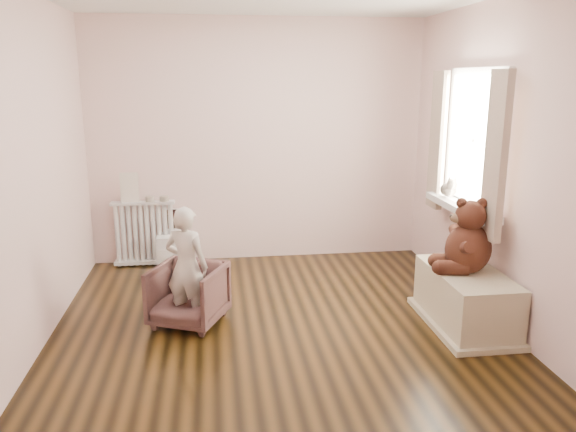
{
  "coord_description": "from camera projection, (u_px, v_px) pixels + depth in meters",
  "views": [
    {
      "loc": [
        -0.48,
        -4.27,
        1.98
      ],
      "look_at": [
        0.15,
        0.45,
        0.8
      ],
      "focal_mm": 35.0,
      "sensor_mm": 36.0,
      "label": 1
    }
  ],
  "objects": [
    {
      "name": "plush_cat",
      "position": [
        448.0,
        187.0,
        5.17
      ],
      "size": [
        0.18,
        0.25,
        0.19
      ],
      "primitive_type": null,
      "rotation": [
        0.0,
        0.0,
        0.2
      ],
      "color": "#675F56",
      "rests_on": "window_sill"
    },
    {
      "name": "window",
      "position": [
        476.0,
        141.0,
        4.81
      ],
      "size": [
        0.03,
        0.9,
        1.1
      ],
      "primitive_type": "cube",
      "color": "white",
      "rests_on": "right_wall"
    },
    {
      "name": "tin_b",
      "position": [
        164.0,
        199.0,
        5.95
      ],
      "size": [
        0.1,
        0.1,
        0.05
      ],
      "primitive_type": "cylinder",
      "color": "#A59E8C",
      "rests_on": "radiator"
    },
    {
      "name": "armchair",
      "position": [
        188.0,
        295.0,
        4.59
      ],
      "size": [
        0.71,
        0.72,
        0.5
      ],
      "primitive_type": "imported",
      "rotation": [
        0.0,
        0.0,
        -0.42
      ],
      "color": "#51322E",
      "rests_on": "floor"
    },
    {
      "name": "toy_bench",
      "position": [
        466.0,
        302.0,
        4.57
      ],
      "size": [
        0.52,
        0.98,
        0.46
      ],
      "primitive_type": "cube",
      "color": "beige",
      "rests_on": "floor"
    },
    {
      "name": "curtain_left",
      "position": [
        496.0,
        157.0,
        4.26
      ],
      "size": [
        0.06,
        0.26,
        1.3
      ],
      "primitive_type": "cube",
      "color": "#BDA991",
      "rests_on": "right_wall"
    },
    {
      "name": "child",
      "position": [
        187.0,
        266.0,
        4.47
      ],
      "size": [
        0.42,
        0.36,
        0.98
      ],
      "primitive_type": "imported",
      "rotation": [
        0.0,
        0.0,
        2.72
      ],
      "color": "beige",
      "rests_on": "armchair"
    },
    {
      "name": "toy_vanity",
      "position": [
        175.0,
        240.0,
        6.05
      ],
      "size": [
        0.39,
        0.28,
        0.61
      ],
      "primitive_type": "cube",
      "color": "silver",
      "rests_on": "floor"
    },
    {
      "name": "window_sill",
      "position": [
        461.0,
        207.0,
        4.94
      ],
      "size": [
        0.22,
        1.1,
        0.06
      ],
      "primitive_type": "cube",
      "color": "silver",
      "rests_on": "right_wall"
    },
    {
      "name": "back_wall",
      "position": [
        258.0,
        142.0,
        6.06
      ],
      "size": [
        3.6,
        0.02,
        2.6
      ],
      "primitive_type": "cube",
      "color": "white",
      "rests_on": "ground"
    },
    {
      "name": "floor",
      "position": [
        277.0,
        323.0,
        4.64
      ],
      "size": [
        3.6,
        3.6,
        0.01
      ],
      "primitive_type": "cube",
      "color": "black",
      "rests_on": "ground"
    },
    {
      "name": "right_wall",
      "position": [
        496.0,
        163.0,
        4.56
      ],
      "size": [
        0.02,
        3.6,
        2.6
      ],
      "primitive_type": "cube",
      "color": "white",
      "rests_on": "ground"
    },
    {
      "name": "radiator",
      "position": [
        144.0,
        230.0,
        6.01
      ],
      "size": [
        0.66,
        0.13,
        0.7
      ],
      "primitive_type": "cube",
      "color": "silver",
      "rests_on": "floor"
    },
    {
      "name": "left_wall",
      "position": [
        32.0,
        173.0,
        4.1
      ],
      "size": [
        0.02,
        3.6,
        2.6
      ],
      "primitive_type": "cube",
      "color": "white",
      "rests_on": "ground"
    },
    {
      "name": "curtain_right",
      "position": [
        437.0,
        141.0,
        5.36
      ],
      "size": [
        0.06,
        0.26,
        1.3
      ],
      "primitive_type": "cube",
      "color": "#BDA991",
      "rests_on": "right_wall"
    },
    {
      "name": "tin_a",
      "position": [
        150.0,
        199.0,
        5.93
      ],
      "size": [
        0.09,
        0.09,
        0.05
      ],
      "primitive_type": "cylinder",
      "color": "#A59E8C",
      "rests_on": "radiator"
    },
    {
      "name": "front_wall",
      "position": [
        321.0,
        228.0,
        2.6
      ],
      "size": [
        3.6,
        0.02,
        2.6
      ],
      "primitive_type": "cube",
      "color": "white",
      "rests_on": "ground"
    },
    {
      "name": "paper_doll",
      "position": [
        129.0,
        187.0,
        5.88
      ],
      "size": [
        0.19,
        0.02,
        0.31
      ],
      "primitive_type": "cube",
      "color": "beige",
      "rests_on": "radiator"
    },
    {
      "name": "teddy_bear",
      "position": [
        468.0,
        246.0,
        4.47
      ],
      "size": [
        0.55,
        0.46,
        0.59
      ],
      "primitive_type": null,
      "rotation": [
        0.0,
        0.0,
        -0.2
      ],
      "color": "black",
      "rests_on": "toy_bench"
    }
  ]
}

